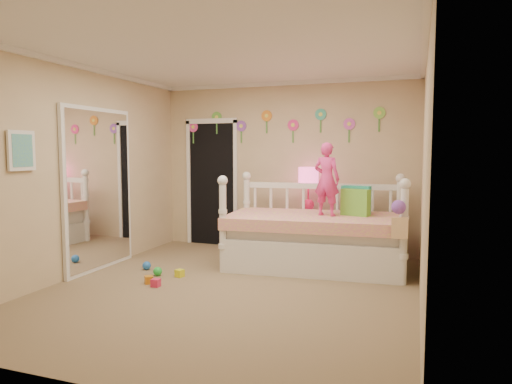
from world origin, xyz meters
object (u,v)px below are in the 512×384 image
at_px(daybed, 315,220).
at_px(table_lamp, 308,182).
at_px(child, 327,179).
at_px(nightstand, 308,233).

bearing_deg(daybed, table_lamp, 104.98).
bearing_deg(child, daybed, 8.01).
relative_size(nightstand, table_lamp, 1.01).
distance_m(child, table_lamp, 0.85).
height_order(child, nightstand, child).
bearing_deg(table_lamp, child, -60.78).
relative_size(daybed, nightstand, 3.55).
height_order(child, table_lamp, child).
xyz_separation_m(daybed, table_lamp, (-0.26, 0.72, 0.46)).
height_order(daybed, table_lamp, table_lamp).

